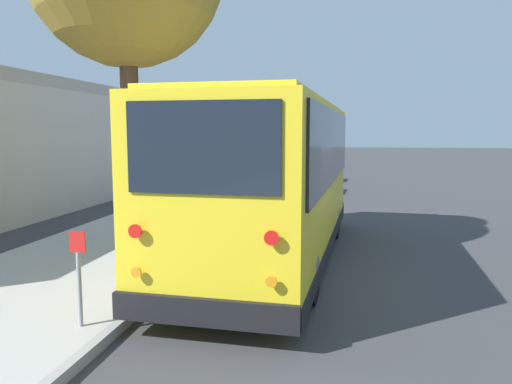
# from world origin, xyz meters

# --- Properties ---
(ground_plane) EXTENTS (160.00, 160.00, 0.00)m
(ground_plane) POSITION_xyz_m (0.00, 0.00, 0.00)
(ground_plane) COLOR #3D3D3F
(sidewalk_slab) EXTENTS (80.00, 4.10, 0.15)m
(sidewalk_slab) POSITION_xyz_m (0.00, 4.08, 0.07)
(sidewalk_slab) COLOR #B2AFA8
(sidewalk_slab) RESTS_ON ground
(curb_strip) EXTENTS (80.00, 0.14, 0.15)m
(curb_strip) POSITION_xyz_m (0.00, 1.96, 0.07)
(curb_strip) COLOR #9D9A94
(curb_strip) RESTS_ON ground
(shuttle_bus) EXTENTS (9.15, 2.95, 3.53)m
(shuttle_bus) POSITION_xyz_m (1.49, 0.42, 1.90)
(shuttle_bus) COLOR yellow
(shuttle_bus) RESTS_ON ground
(parked_sedan_black) EXTENTS (4.57, 1.97, 1.32)m
(parked_sedan_black) POSITION_xyz_m (13.28, 0.82, 0.61)
(parked_sedan_black) COLOR black
(parked_sedan_black) RESTS_ON ground
(parked_sedan_maroon) EXTENTS (4.24, 1.89, 1.28)m
(parked_sedan_maroon) POSITION_xyz_m (18.74, 0.68, 0.59)
(parked_sedan_maroon) COLOR maroon
(parked_sedan_maroon) RESTS_ON ground
(parked_sedan_white) EXTENTS (4.46, 1.84, 1.27)m
(parked_sedan_white) POSITION_xyz_m (25.38, 0.96, 0.59)
(parked_sedan_white) COLOR silver
(parked_sedan_white) RESTS_ON ground
(parked_sedan_tan) EXTENTS (4.32, 1.90, 1.33)m
(parked_sedan_tan) POSITION_xyz_m (31.20, 0.99, 0.62)
(parked_sedan_tan) COLOR tan
(parked_sedan_tan) RESTS_ON ground
(sign_post_near) EXTENTS (0.06, 0.22, 1.29)m
(sign_post_near) POSITION_xyz_m (-2.90, 2.38, 0.82)
(sign_post_near) COLOR gray
(sign_post_near) RESTS_ON sidewalk_slab
(sign_post_far) EXTENTS (0.06, 0.22, 1.43)m
(sign_post_far) POSITION_xyz_m (-0.70, 2.38, 0.89)
(sign_post_far) COLOR gray
(sign_post_far) RESTS_ON sidewalk_slab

